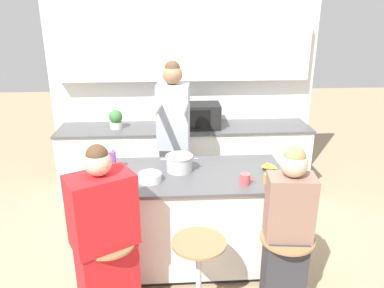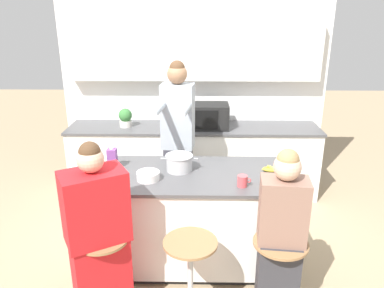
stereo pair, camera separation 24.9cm
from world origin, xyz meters
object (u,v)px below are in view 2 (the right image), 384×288
fruit_bowl (148,176)px  coffee_cup_near (242,181)px  bar_stool_rightmost (278,275)px  person_wrapped_blanket (98,239)px  bar_stool_center (190,274)px  potted_plant (125,117)px  bar_stool_leftmost (105,270)px  cooking_pot (179,163)px  microwave (209,116)px  banana_bunch (269,169)px  person_seated_near (280,245)px  person_cooking (178,146)px  juice_carton (112,158)px  coffee_cup_far (267,181)px  kitchen_island (192,218)px

fruit_bowl → coffee_cup_near: coffee_cup_near is taller
bar_stool_rightmost → person_wrapped_blanket: 1.38m
bar_stool_center → potted_plant: bearing=111.6°
coffee_cup_near → potted_plant: potted_plant is taller
bar_stool_leftmost → bar_stool_rightmost: (1.33, -0.04, 0.00)m
cooking_pot → microwave: size_ratio=0.69×
coffee_cup_near → banana_bunch: coffee_cup_near is taller
person_wrapped_blanket → potted_plant: 2.16m
coffee_cup_near → microwave: 1.67m
bar_stool_leftmost → potted_plant: size_ratio=3.01×
bar_stool_leftmost → coffee_cup_near: (1.09, 0.42, 0.56)m
bar_stool_leftmost → fruit_bowl: size_ratio=3.51×
bar_stool_leftmost → coffee_cup_near: 1.29m
person_seated_near → fruit_bowl: 1.21m
person_cooking → person_wrapped_blanket: (-0.53, -1.35, -0.24)m
person_wrapped_blanket → juice_carton: bearing=64.1°
fruit_bowl → juice_carton: 0.44m
bar_stool_center → bar_stool_rightmost: size_ratio=1.00×
person_wrapped_blanket → coffee_cup_far: person_wrapped_blanket is taller
kitchen_island → person_seated_near: 0.97m
coffee_cup_far → potted_plant: bearing=131.5°
bar_stool_rightmost → person_cooking: 1.68m
fruit_bowl → bar_stool_rightmost: bearing=-29.0°
cooking_pot → fruit_bowl: size_ratio=1.69×
coffee_cup_near → coffee_cup_far: size_ratio=1.05×
person_cooking → fruit_bowl: size_ratio=9.24×
banana_bunch → bar_stool_rightmost: bearing=-92.4°
kitchen_island → person_cooking: size_ratio=0.91×
coffee_cup_near → banana_bunch: 0.40m
cooking_pot → coffee_cup_far: (0.74, -0.30, -0.03)m
person_seated_near → microwave: (-0.48, 2.09, 0.39)m
microwave → person_seated_near: bearing=-77.1°
coffee_cup_far → juice_carton: (-1.35, 0.34, 0.05)m
microwave → coffee_cup_far: bearing=-74.9°
banana_bunch → person_cooking: bearing=144.2°
bar_stool_leftmost → coffee_cup_far: size_ratio=6.34×
fruit_bowl → microwave: (0.56, 1.54, 0.10)m
bar_stool_leftmost → cooking_pot: cooking_pot is taller
bar_stool_rightmost → banana_bunch: 0.93m
bar_stool_center → person_seated_near: person_seated_near is taller
coffee_cup_near → kitchen_island: bearing=149.8°
person_seated_near → person_wrapped_blanket: bearing=-174.0°
person_cooking → cooking_pot: (0.04, -0.59, 0.06)m
person_seated_near → coffee_cup_far: (-0.04, 0.46, 0.30)m
person_seated_near → coffee_cup_near: size_ratio=12.33×
person_cooking → coffee_cup_far: (0.78, -0.89, 0.02)m
kitchen_island → bar_stool_rightmost: (0.66, -0.71, -0.06)m
bar_stool_rightmost → person_cooking: (-0.82, 1.37, 0.53)m
fruit_bowl → potted_plant: (-0.48, 1.58, 0.07)m
bar_stool_leftmost → coffee_cup_near: bearing=21.4°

